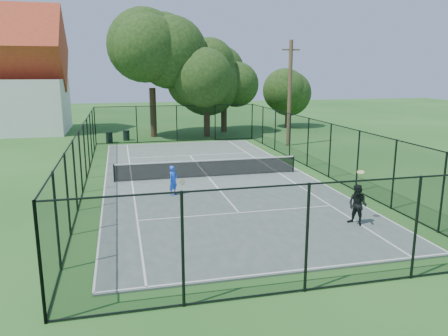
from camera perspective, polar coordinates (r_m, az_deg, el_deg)
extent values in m
plane|color=#1E521C|center=(24.02, -2.09, -1.30)|extent=(120.00, 120.00, 0.00)
cube|color=#4C5A52|center=(24.01, -2.09, -1.23)|extent=(11.00, 24.00, 0.06)
cylinder|color=black|center=(23.46, -14.16, -0.67)|extent=(0.08, 0.08, 0.95)
cylinder|color=black|center=(25.34, 9.06, 0.53)|extent=(0.08, 0.08, 0.95)
cube|color=black|center=(23.90, -2.10, -0.05)|extent=(10.00, 0.03, 0.88)
cube|color=white|center=(23.80, -2.11, 0.99)|extent=(10.00, 0.05, 0.06)
cylinder|color=#332114|center=(39.32, -9.24, 7.15)|extent=(0.56, 0.56, 4.29)
sphere|color=black|center=(39.15, -9.45, 13.11)|extent=(7.74, 7.74, 7.74)
cylinder|color=#332114|center=(39.08, -2.25, 6.68)|extent=(0.56, 0.56, 3.48)
sphere|color=black|center=(38.88, -2.30, 11.53)|extent=(6.25, 6.25, 6.25)
cylinder|color=#332114|center=(42.17, -0.01, 7.14)|extent=(0.56, 0.56, 3.50)
sphere|color=black|center=(41.99, -0.01, 11.41)|extent=(5.56, 5.56, 5.56)
cylinder|color=#332114|center=(46.27, 8.33, 7.02)|extent=(0.56, 0.56, 2.75)
sphere|color=black|center=(46.10, 8.44, 10.21)|extent=(4.80, 4.80, 4.80)
cylinder|color=black|center=(36.90, -14.76, 3.85)|extent=(0.54, 0.54, 0.84)
cylinder|color=black|center=(36.83, -14.80, 4.53)|extent=(0.58, 0.58, 0.05)
cylinder|color=black|center=(37.80, -12.64, 4.15)|extent=(0.54, 0.54, 0.82)
cylinder|color=black|center=(37.74, -12.67, 4.79)|extent=(0.58, 0.58, 0.05)
cylinder|color=#4C3823|center=(34.40, 8.56, 9.54)|extent=(0.30, 0.30, 8.02)
cube|color=#4C3823|center=(34.39, 8.75, 15.02)|extent=(1.40, 0.10, 0.10)
imported|color=blue|center=(20.50, -6.64, -1.63)|extent=(0.60, 0.59, 1.40)
torus|color=gold|center=(20.74, -5.45, -1.86)|extent=(0.27, 0.18, 0.29)
cylinder|color=silver|center=(20.74, -5.45, -1.86)|extent=(0.23, 0.15, 0.25)
imported|color=black|center=(17.19, 17.04, -4.64)|extent=(0.89, 0.95, 1.55)
torus|color=gold|center=(17.31, 17.43, -0.52)|extent=(0.30, 0.28, 0.14)
cylinder|color=silver|center=(17.31, 17.43, -0.52)|extent=(0.26, 0.24, 0.11)
sphere|color=#CCE526|center=(17.76, 17.70, -0.56)|extent=(0.07, 0.07, 0.07)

